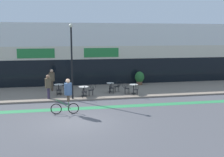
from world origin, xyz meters
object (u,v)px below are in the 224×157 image
object	(u,v)px
cyclist_0	(67,93)
pedestrian_far_end	(48,84)
bistro_table_2	(110,86)
cafe_chair_2_near	(112,87)
cafe_chair_3_near	(136,89)
cafe_chair_3_side	(126,87)
cafe_chair_2_side	(118,85)
cafe_chair_1_side	(92,89)
pedestrian_near_end	(52,78)
planter_pot	(140,78)
cafe_chair_0_side	(67,87)
lamp_post	(72,56)
bistro_table_3	(134,87)
cafe_chair_1_near	(84,91)
cafe_chair_0_near	(59,89)
bistro_table_0	(59,87)
bistro_table_1	(84,89)

from	to	relation	value
cyclist_0	pedestrian_far_end	world-z (taller)	cyclist_0
bistro_table_2	cafe_chair_2_near	bearing A→B (deg)	-90.40
cafe_chair_3_near	cafe_chair_3_side	distance (m)	0.88
cafe_chair_2_side	cyclist_0	size ratio (longest dim) A/B	0.42
cafe_chair_2_side	pedestrian_far_end	size ratio (longest dim) A/B	0.51
cafe_chair_1_side	pedestrian_near_end	distance (m)	3.97
cafe_chair_3_side	planter_pot	world-z (taller)	planter_pot
cafe_chair_0_side	pedestrian_near_end	xyz separation A→B (m)	(-1.20, 1.41, 0.55)
planter_pot	lamp_post	distance (m)	8.12
cafe_chair_3_near	pedestrian_far_end	distance (m)	6.57
pedestrian_far_end	cafe_chair_3_side	bearing A→B (deg)	12.52
bistro_table_3	cafe_chair_0_side	size ratio (longest dim) A/B	0.83
lamp_post	cafe_chair_1_near	bearing A→B (deg)	6.09
cafe_chair_2_side	pedestrian_near_end	distance (m)	5.51
cafe_chair_3_near	cafe_chair_0_near	bearing A→B (deg)	88.33
planter_pot	cyclist_0	world-z (taller)	cyclist_0
cafe_chair_1_side	planter_pot	xyz separation A→B (m)	(4.87, 3.71, 0.14)
cafe_chair_2_side	pedestrian_far_end	xyz separation A→B (m)	(-5.45, -1.38, 0.53)
bistro_table_0	cafe_chair_3_side	distance (m)	5.28
bistro_table_3	planter_pot	size ratio (longest dim) A/B	0.60
cafe_chair_3_near	lamp_post	distance (m)	5.47
cafe_chair_1_near	planter_pot	bearing A→B (deg)	-58.03
cafe_chair_0_near	lamp_post	size ratio (longest dim) A/B	0.17
bistro_table_3	pedestrian_near_end	world-z (taller)	pedestrian_near_end
cafe_chair_1_near	cafe_chair_3_near	world-z (taller)	same
cafe_chair_3_near	pedestrian_far_end	bearing A→B (deg)	95.65
pedestrian_near_end	cafe_chair_1_near	bearing A→B (deg)	114.21
bistro_table_2	cafe_chair_3_side	bearing A→B (deg)	-39.94
bistro_table_1	bistro_table_2	xyz separation A→B (m)	(2.24, 1.07, -0.00)
cafe_chair_1_near	cafe_chair_3_near	bearing A→B (deg)	-94.13
bistro_table_3	cafe_chair_1_side	distance (m)	3.35
bistro_table_2	cafe_chair_2_side	distance (m)	0.63
pedestrian_far_end	bistro_table_0	bearing A→B (deg)	69.99
bistro_table_1	planter_pot	size ratio (longest dim) A/B	0.61
bistro_table_2	lamp_post	size ratio (longest dim) A/B	0.14
cafe_chair_0_near	pedestrian_far_end	size ratio (longest dim) A/B	0.51
cafe_chair_0_side	planter_pot	size ratio (longest dim) A/B	0.72
cafe_chair_3_near	cyclist_0	bearing A→B (deg)	131.39
bistro_table_3	planter_pot	world-z (taller)	planter_pot
cafe_chair_2_side	cyclist_0	xyz separation A→B (m)	(-4.14, -5.11, 0.65)
bistro_table_3	lamp_post	bearing A→B (deg)	-169.81
bistro_table_1	cafe_chair_0_side	size ratio (longest dim) A/B	0.84
cafe_chair_1_near	cafe_chair_3_near	distance (m)	3.95
cafe_chair_0_side	pedestrian_near_end	size ratio (longest dim) A/B	0.50
bistro_table_2	cafe_chair_3_near	distance (m)	2.31
bistro_table_3	cafe_chair_1_near	xyz separation A→B (m)	(-3.96, -0.77, -0.01)
bistro_table_1	cafe_chair_1_side	world-z (taller)	cafe_chair_1_side
bistro_table_2	cafe_chair_1_near	distance (m)	2.80
cafe_chair_1_side	cafe_chair_2_near	world-z (taller)	same
bistro_table_0	lamp_post	size ratio (longest dim) A/B	0.14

